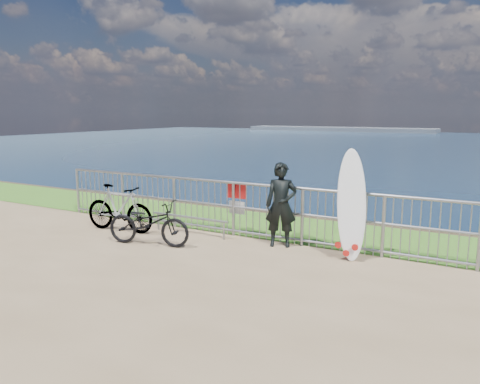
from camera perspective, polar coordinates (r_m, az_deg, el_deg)
The scene contains 8 objects.
grass_strip at distance 10.40m, azimuth 4.64°, elevation -4.20°, with size 120.00×120.00×0.00m, color #397720.
seascape at distance 161.40m, azimuth 11.97°, elevation 7.29°, with size 260.00×260.00×5.00m.
railing at distance 9.30m, azimuth 1.94°, elevation -2.25°, with size 10.06×0.10×1.13m.
surfer at distance 8.78m, azimuth 5.03°, elevation -1.57°, with size 0.58×0.38×1.59m, color black.
surfboard at distance 8.22m, azimuth 13.41°, elevation -1.99°, with size 0.65×0.62×1.91m.
bicycle_near at distance 9.06m, azimuth -11.09°, elevation -3.71°, with size 0.58×1.65×0.87m, color black.
bicycle_far at distance 10.21m, azimuth -14.51°, elevation -1.92°, with size 0.47×1.67×1.00m, color black.
bike_rack at distance 9.74m, azimuth -6.15°, elevation -3.33°, with size 1.85×0.05×0.38m.
Camera 1 is at (4.17, -6.49, 2.53)m, focal length 35.00 mm.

